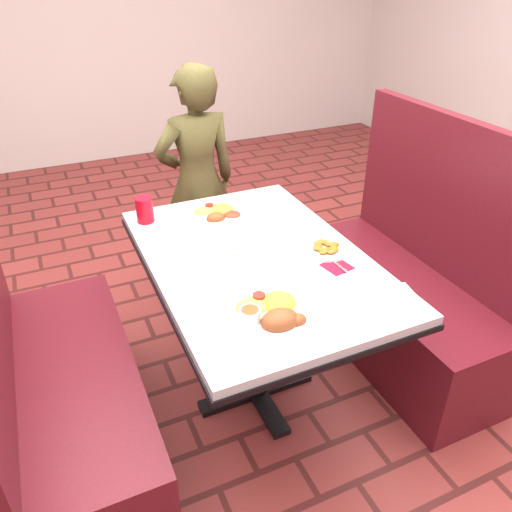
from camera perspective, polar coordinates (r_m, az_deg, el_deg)
name	(u,v)px	position (r m, az deg, el deg)	size (l,w,h in m)	color
dining_table	(256,277)	(2.00, 0.00, -2.36)	(0.81, 1.21, 0.75)	silver
booth_bench_left	(64,396)	(2.09, -21.12, -14.73)	(0.47, 1.20, 1.17)	maroon
booth_bench_right	(404,295)	(2.56, 16.54, -4.26)	(0.47, 1.20, 1.17)	maroon
diner_person	(197,183)	(2.88, -6.71, 8.32)	(0.48, 0.31, 1.30)	brown
near_dinner_plate	(274,309)	(1.61, 2.02, -6.07)	(0.29, 0.29, 0.09)	white
far_dinner_plate	(218,212)	(2.25, -4.36, 5.08)	(0.26, 0.26, 0.07)	white
plantain_plate	(326,248)	(1.99, 8.01, 0.86)	(0.19, 0.19, 0.03)	white
maroon_napkin	(337,266)	(1.90, 9.25, -1.19)	(0.10, 0.10, 0.00)	maroon
spoon_utensil	(342,268)	(1.89, 9.80, -1.39)	(0.01, 0.14, 0.00)	#B8B8BD
red_tumbler	(145,210)	(2.24, -12.61, 5.19)	(0.08, 0.08, 0.11)	red
paper_napkin	(391,298)	(1.76, 15.12, -4.70)	(0.18, 0.14, 0.01)	white
knife_utensil	(288,305)	(1.67, 3.73, -5.61)	(0.01, 0.16, 0.00)	#B8B8BC
fork_utensil	(294,320)	(1.61, 4.41, -7.26)	(0.01, 0.15, 0.00)	silver
lettuce_shreds	(259,247)	(2.01, 0.33, 1.07)	(0.28, 0.32, 0.00)	#80B849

